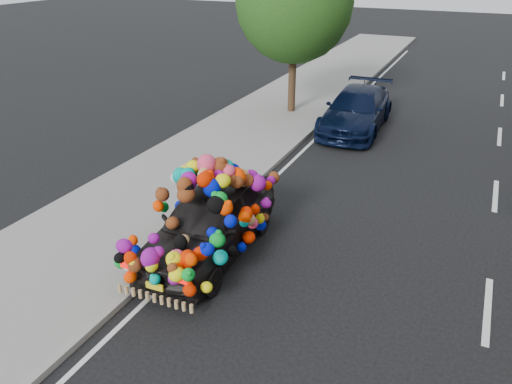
{
  "coord_description": "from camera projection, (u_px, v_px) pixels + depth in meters",
  "views": [
    {
      "loc": [
        2.83,
        -8.05,
        5.7
      ],
      "look_at": [
        -1.03,
        0.29,
        1.24
      ],
      "focal_mm": 35.0,
      "sensor_mm": 36.0,
      "label": 1
    }
  ],
  "objects": [
    {
      "name": "navy_sedan",
      "position": [
        356.0,
        110.0,
        17.35
      ],
      "size": [
        2.1,
        4.83,
        1.38
      ],
      "primitive_type": "imported",
      "rotation": [
        0.0,
        0.0,
        0.03
      ],
      "color": "black",
      "rests_on": "ground"
    },
    {
      "name": "lane_markings",
      "position": [
        488.0,
        310.0,
        8.77
      ],
      "size": [
        6.0,
        50.0,
        0.01
      ],
      "primitive_type": null,
      "color": "silver",
      "rests_on": "ground"
    },
    {
      "name": "kerb",
      "position": [
        196.0,
        234.0,
        10.99
      ],
      "size": [
        0.15,
        60.0,
        0.13
      ],
      "primitive_type": "cube",
      "color": "gray",
      "rests_on": "ground"
    },
    {
      "name": "sidewalk",
      "position": [
        125.0,
        216.0,
        11.73
      ],
      "size": [
        4.0,
        60.0,
        0.12
      ],
      "primitive_type": "cube",
      "color": "gray",
      "rests_on": "ground"
    },
    {
      "name": "ground",
      "position": [
        296.0,
        262.0,
        10.13
      ],
      "size": [
        100.0,
        100.0,
        0.0
      ],
      "primitive_type": "plane",
      "color": "black",
      "rests_on": "ground"
    },
    {
      "name": "tree_near_sidewalk",
      "position": [
        295.0,
        3.0,
        17.56
      ],
      "size": [
        4.2,
        4.2,
        6.13
      ],
      "color": "#332114",
      "rests_on": "ground"
    },
    {
      "name": "plush_art_car",
      "position": [
        209.0,
        207.0,
        10.05
      ],
      "size": [
        2.14,
        4.31,
        2.03
      ],
      "rotation": [
        0.0,
        0.0,
        0.04
      ],
      "color": "black",
      "rests_on": "ground"
    }
  ]
}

